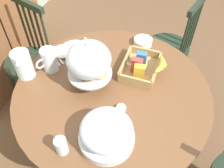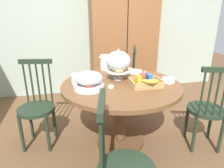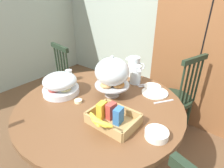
% 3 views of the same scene
% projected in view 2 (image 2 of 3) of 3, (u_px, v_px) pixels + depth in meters
% --- Properties ---
extents(ground_plane, '(10.00, 10.00, 0.00)m').
position_uv_depth(ground_plane, '(132.00, 143.00, 2.31)').
color(ground_plane, brown).
extents(wall_back, '(4.80, 0.06, 2.60)m').
position_uv_depth(wall_back, '(103.00, 22.00, 3.56)').
color(wall_back, '#9EAD9E').
rests_on(wall_back, ground_plane).
extents(wooden_armoire, '(1.18, 0.60, 1.96)m').
position_uv_depth(wooden_armoire, '(123.00, 42.00, 3.42)').
color(wooden_armoire, brown).
rests_on(wooden_armoire, ground_plane).
extents(dining_table, '(1.27, 1.27, 0.74)m').
position_uv_depth(dining_table, '(121.00, 100.00, 2.17)').
color(dining_table, brown).
rests_on(dining_table, ground_plane).
extents(windsor_chair_by_cabinet, '(0.42, 0.42, 0.97)m').
position_uv_depth(windsor_chair_by_cabinet, '(207.00, 111.00, 2.13)').
color(windsor_chair_by_cabinet, '#1E2D1E').
rests_on(windsor_chair_by_cabinet, ground_plane).
extents(windsor_chair_facing_door, '(0.42, 0.42, 0.97)m').
position_uv_depth(windsor_chair_facing_door, '(125.00, 81.00, 3.07)').
color(windsor_chair_facing_door, '#1E2D1E').
rests_on(windsor_chair_facing_door, ground_plane).
extents(windsor_chair_far_side, '(0.41, 0.41, 0.97)m').
position_uv_depth(windsor_chair_far_side, '(37.00, 108.00, 2.19)').
color(windsor_chair_far_side, '#1E2D1E').
rests_on(windsor_chair_far_side, ground_plane).
extents(pastry_stand_with_dome, '(0.28, 0.28, 0.34)m').
position_uv_depth(pastry_stand_with_dome, '(118.00, 62.00, 2.17)').
color(pastry_stand_with_dome, silver).
rests_on(pastry_stand_with_dome, dining_table).
extents(fruit_platter_covered, '(0.30, 0.30, 0.18)m').
position_uv_depth(fruit_platter_covered, '(89.00, 81.00, 1.91)').
color(fruit_platter_covered, silver).
rests_on(fruit_platter_covered, dining_table).
extents(orange_juice_pitcher, '(0.18, 0.10, 0.17)m').
position_uv_depth(orange_juice_pitcher, '(115.00, 66.00, 2.50)').
color(orange_juice_pitcher, silver).
rests_on(orange_juice_pitcher, dining_table).
extents(milk_pitcher, '(0.19, 0.12, 0.20)m').
position_uv_depth(milk_pitcher, '(105.00, 63.00, 2.60)').
color(milk_pitcher, silver).
rests_on(milk_pitcher, dining_table).
extents(cereal_basket, '(0.32, 0.30, 0.12)m').
position_uv_depth(cereal_basket, '(146.00, 82.00, 2.00)').
color(cereal_basket, tan).
rests_on(cereal_basket, dining_table).
extents(china_plate_large, '(0.22, 0.22, 0.01)m').
position_uv_depth(china_plate_large, '(134.00, 71.00, 2.51)').
color(china_plate_large, white).
rests_on(china_plate_large, dining_table).
extents(china_plate_small, '(0.15, 0.15, 0.01)m').
position_uv_depth(china_plate_small, '(128.00, 69.00, 2.56)').
color(china_plate_small, white).
rests_on(china_plate_small, china_plate_large).
extents(cereal_bowl, '(0.14, 0.14, 0.04)m').
position_uv_depth(cereal_bowl, '(168.00, 80.00, 2.13)').
color(cereal_bowl, white).
rests_on(cereal_bowl, dining_table).
extents(drinking_glass, '(0.06, 0.06, 0.11)m').
position_uv_depth(drinking_glass, '(74.00, 79.00, 2.08)').
color(drinking_glass, silver).
rests_on(drinking_glass, dining_table).
extents(butter_dish, '(0.06, 0.06, 0.02)m').
position_uv_depth(butter_dish, '(111.00, 87.00, 1.97)').
color(butter_dish, beige).
rests_on(butter_dish, dining_table).
extents(table_knife, '(0.11, 0.15, 0.01)m').
position_uv_depth(table_knife, '(123.00, 70.00, 2.56)').
color(table_knife, silver).
rests_on(table_knife, dining_table).
extents(dinner_fork, '(0.11, 0.15, 0.01)m').
position_uv_depth(dinner_fork, '(121.00, 70.00, 2.57)').
color(dinner_fork, silver).
rests_on(dinner_fork, dining_table).
extents(soup_spoon, '(0.11, 0.15, 0.01)m').
position_uv_depth(soup_spoon, '(144.00, 73.00, 2.46)').
color(soup_spoon, silver).
rests_on(soup_spoon, dining_table).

